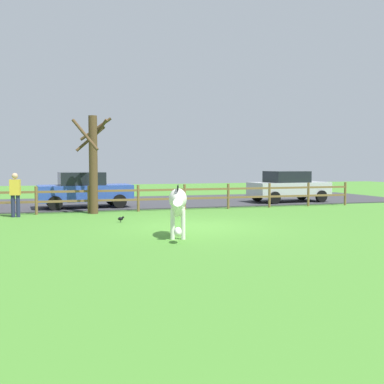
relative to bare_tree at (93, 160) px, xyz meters
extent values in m
plane|color=#47842D|center=(2.82, -4.75, -2.12)|extent=(60.00, 60.00, 0.00)
cube|color=#38383D|center=(2.82, 4.55, -2.10)|extent=(28.00, 7.40, 0.05)
cylinder|color=brown|center=(-2.17, 0.25, -1.57)|extent=(0.11, 0.11, 1.10)
cylinder|color=brown|center=(-0.17, 0.25, -1.57)|extent=(0.11, 0.11, 1.10)
cylinder|color=brown|center=(1.83, 0.25, -1.57)|extent=(0.11, 0.11, 1.10)
cylinder|color=brown|center=(3.83, 0.25, -1.57)|extent=(0.11, 0.11, 1.10)
cylinder|color=brown|center=(5.84, 0.25, -1.57)|extent=(0.11, 0.11, 1.10)
cylinder|color=brown|center=(7.84, 0.25, -1.57)|extent=(0.11, 0.11, 1.10)
cylinder|color=brown|center=(9.84, 0.25, -1.57)|extent=(0.11, 0.11, 1.10)
cylinder|color=brown|center=(11.84, 0.25, -1.57)|extent=(0.11, 0.11, 1.10)
cube|color=brown|center=(1.83, 0.25, -1.63)|extent=(20.02, 0.06, 0.09)
cube|color=brown|center=(1.83, 0.25, -1.24)|extent=(20.02, 0.06, 0.09)
cylinder|color=#513A23|center=(0.00, -0.04, -0.19)|extent=(0.34, 0.34, 3.87)
cylinder|color=#513A23|center=(0.29, 0.21, 1.24)|extent=(0.64, 0.71, 0.81)
cylinder|color=#513A23|center=(-0.33, -0.47, 0.97)|extent=(1.00, 0.80, 1.24)
cylinder|color=#513A23|center=(-0.05, 0.53, 0.87)|extent=(1.21, 0.23, 1.07)
cylinder|color=#513A23|center=(0.17, 0.56, 1.27)|extent=(1.28, 0.46, 0.96)
ellipsoid|color=white|center=(1.71, -6.53, -1.09)|extent=(0.79, 1.32, 0.56)
cylinder|color=white|center=(1.74, -6.95, -1.73)|extent=(0.11, 0.11, 0.78)
cylinder|color=white|center=(1.47, -6.88, -1.73)|extent=(0.11, 0.11, 0.78)
cylinder|color=white|center=(1.95, -6.18, -1.73)|extent=(0.11, 0.11, 0.78)
cylinder|color=white|center=(1.68, -6.11, -1.73)|extent=(0.11, 0.11, 0.78)
cylinder|color=white|center=(1.57, -7.04, -1.28)|extent=(0.38, 0.63, 0.51)
ellipsoid|color=white|center=(1.47, -7.44, -1.84)|extent=(0.31, 0.48, 0.24)
cube|color=black|center=(1.65, -6.77, -0.77)|extent=(0.18, 0.55, 0.12)
cylinder|color=black|center=(1.89, -5.88, -1.24)|extent=(0.10, 0.20, 0.54)
cylinder|color=black|center=(0.65, -3.00, -2.09)|extent=(0.01, 0.01, 0.06)
cylinder|color=black|center=(0.65, -3.04, -2.09)|extent=(0.01, 0.01, 0.06)
ellipsoid|color=black|center=(0.65, -3.02, -2.00)|extent=(0.18, 0.10, 0.12)
sphere|color=black|center=(0.74, -3.02, -1.95)|extent=(0.07, 0.07, 0.07)
cube|color=#2D4CAD|center=(-0.20, 2.15, -1.42)|extent=(4.12, 2.02, 0.70)
cube|color=black|center=(-0.34, 2.14, -0.79)|extent=(2.02, 1.71, 0.56)
cylinder|color=black|center=(1.08, 3.11, -1.77)|extent=(0.61, 0.23, 0.60)
cylinder|color=black|center=(1.22, 1.41, -1.77)|extent=(0.61, 0.23, 0.60)
cylinder|color=black|center=(-1.61, 2.89, -1.77)|extent=(0.61, 0.23, 0.60)
cylinder|color=black|center=(-1.47, 1.19, -1.77)|extent=(0.61, 0.23, 0.60)
cube|color=#B7BABF|center=(9.92, 2.23, -1.42)|extent=(4.10, 1.96, 0.70)
cube|color=black|center=(9.77, 2.22, -0.79)|extent=(2.00, 1.69, 0.56)
cylinder|color=black|center=(11.21, 3.16, -1.77)|extent=(0.61, 0.22, 0.60)
cylinder|color=black|center=(11.32, 1.47, -1.77)|extent=(0.61, 0.22, 0.60)
cylinder|color=black|center=(8.52, 2.99, -1.77)|extent=(0.61, 0.22, 0.60)
cylinder|color=black|center=(8.63, 1.29, -1.77)|extent=(0.61, 0.22, 0.60)
cylinder|color=#232847|center=(-2.96, -0.40, -1.71)|extent=(0.14, 0.14, 0.82)
cylinder|color=#232847|center=(-2.78, -0.43, -1.71)|extent=(0.14, 0.14, 0.82)
cube|color=gold|center=(-2.87, -0.42, -1.01)|extent=(0.39, 0.27, 0.58)
sphere|color=tan|center=(-2.87, -0.42, -0.59)|extent=(0.22, 0.22, 0.22)
camera|label=1|loc=(-1.42, -18.17, -0.16)|focal=42.07mm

